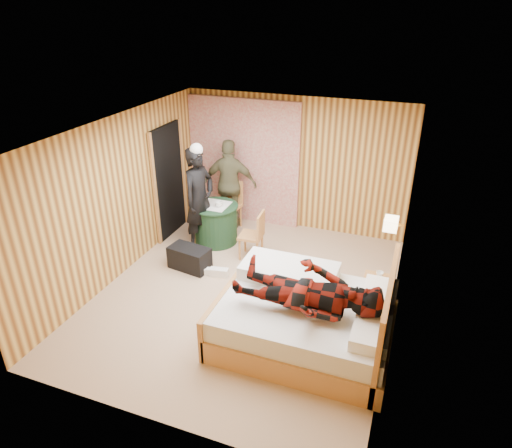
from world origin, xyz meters
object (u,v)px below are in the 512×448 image
at_px(round_table, 216,223).
at_px(man_on_bed, 308,283).
at_px(duffel_bag, 190,258).
at_px(man_at_table, 230,184).
at_px(nightstand, 376,299).
at_px(bed, 308,318).
at_px(chair_far, 230,201).
at_px(woman_standing, 199,199).
at_px(wall_lamp, 391,224).
at_px(chair_near, 255,232).

bearing_deg(round_table, man_on_bed, -44.80).
bearing_deg(duffel_bag, man_at_table, 98.68).
height_order(nightstand, man_on_bed, man_on_bed).
distance_m(bed, round_table, 3.02).
relative_size(bed, duffel_bag, 3.26).
height_order(chair_far, man_on_bed, man_on_bed).
height_order(duffel_bag, man_at_table, man_at_table).
height_order(bed, woman_standing, woman_standing).
relative_size(bed, man_at_table, 1.26).
bearing_deg(man_on_bed, chair_far, 127.87).
bearing_deg(woman_standing, wall_lamp, -86.27).
bearing_deg(wall_lamp, duffel_bag, -178.06).
height_order(wall_lamp, man_on_bed, man_on_bed).
xyz_separation_m(wall_lamp, duffel_bag, (-3.06, -0.10, -1.11)).
distance_m(duffel_bag, man_on_bed, 2.74).
relative_size(woman_standing, man_at_table, 1.06).
distance_m(round_table, man_on_bed, 3.27).
height_order(chair_near, duffel_bag, chair_near).
relative_size(chair_near, man_at_table, 0.49).
xyz_separation_m(chair_far, chair_near, (0.87, -0.96, -0.05)).
xyz_separation_m(nightstand, woman_standing, (-3.18, 1.00, 0.62)).
bearing_deg(woman_standing, man_at_table, 4.71).
bearing_deg(man_at_table, man_on_bed, 116.08).
xyz_separation_m(woman_standing, man_at_table, (0.17, 0.94, -0.05)).
bearing_deg(man_on_bed, nightstand, 54.15).
relative_size(chair_far, woman_standing, 0.51).
bearing_deg(woman_standing, nightstand, -92.30).
height_order(round_table, duffel_bag, round_table).
height_order(chair_far, duffel_bag, chair_far).
bearing_deg(duffel_bag, man_on_bed, -19.70).
xyz_separation_m(wall_lamp, chair_near, (-2.17, 0.60, -0.81)).
xyz_separation_m(bed, round_table, (-2.24, 2.03, 0.03)).
bearing_deg(round_table, chair_near, -19.18).
xyz_separation_m(wall_lamp, bed, (-0.81, -1.13, -0.96)).
height_order(round_table, man_at_table, man_at_table).
distance_m(nightstand, man_on_bed, 1.44).
relative_size(chair_near, man_on_bed, 0.48).
bearing_deg(man_on_bed, chair_near, 125.60).
xyz_separation_m(chair_near, man_at_table, (-0.88, 0.99, 0.37)).
xyz_separation_m(nightstand, man_on_bed, (-0.73, -1.01, 0.73)).
bearing_deg(man_on_bed, round_table, 135.20).
distance_m(round_table, chair_near, 0.94).
bearing_deg(wall_lamp, nightstand, -97.08).
relative_size(round_table, chair_near, 0.97).
height_order(woman_standing, man_on_bed, man_on_bed).
height_order(bed, man_on_bed, man_on_bed).
distance_m(wall_lamp, duffel_bag, 3.26).
distance_m(chair_near, man_on_bed, 2.46).
bearing_deg(wall_lamp, woman_standing, 168.59).
bearing_deg(round_table, chair_far, 89.15).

